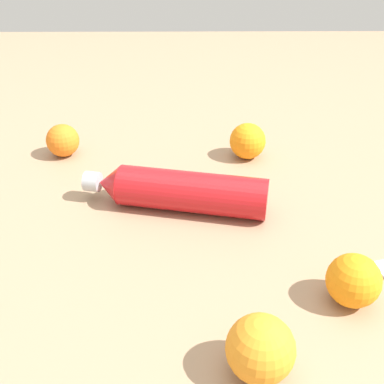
{
  "coord_description": "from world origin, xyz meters",
  "views": [
    {
      "loc": [
        0.67,
        -0.04,
        0.42
      ],
      "look_at": [
        0.03,
        -0.03,
        0.03
      ],
      "focal_mm": 45.27,
      "sensor_mm": 36.0,
      "label": 1
    }
  ],
  "objects_px": {
    "orange_0": "(260,349)",
    "orange_1": "(248,141)",
    "orange_2": "(63,140)",
    "orange_3": "(354,280)",
    "water_bottle": "(179,191)"
  },
  "relations": [
    {
      "from": "orange_0",
      "to": "orange_2",
      "type": "height_order",
      "value": "orange_0"
    },
    {
      "from": "water_bottle",
      "to": "orange_0",
      "type": "height_order",
      "value": "orange_0"
    },
    {
      "from": "water_bottle",
      "to": "orange_2",
      "type": "height_order",
      "value": "water_bottle"
    },
    {
      "from": "orange_0",
      "to": "water_bottle",
      "type": "bearing_deg",
      "value": -164.73
    },
    {
      "from": "orange_0",
      "to": "orange_1",
      "type": "distance_m",
      "value": 0.49
    },
    {
      "from": "water_bottle",
      "to": "orange_0",
      "type": "relative_size",
      "value": 4.16
    },
    {
      "from": "orange_0",
      "to": "orange_1",
      "type": "relative_size",
      "value": 1.05
    },
    {
      "from": "orange_0",
      "to": "orange_3",
      "type": "distance_m",
      "value": 0.16
    },
    {
      "from": "orange_3",
      "to": "orange_2",
      "type": "bearing_deg",
      "value": -132.79
    },
    {
      "from": "water_bottle",
      "to": "orange_0",
      "type": "xyz_separation_m",
      "value": [
        0.31,
        0.09,
        0.0
      ]
    },
    {
      "from": "water_bottle",
      "to": "orange_2",
      "type": "distance_m",
      "value": 0.29
    },
    {
      "from": "orange_0",
      "to": "orange_3",
      "type": "relative_size",
      "value": 1.09
    },
    {
      "from": "orange_2",
      "to": "orange_3",
      "type": "relative_size",
      "value": 0.95
    },
    {
      "from": "orange_0",
      "to": "orange_2",
      "type": "distance_m",
      "value": 0.59
    },
    {
      "from": "orange_0",
      "to": "orange_3",
      "type": "xyz_separation_m",
      "value": [
        -0.1,
        0.12,
        -0.0
      ]
    }
  ]
}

